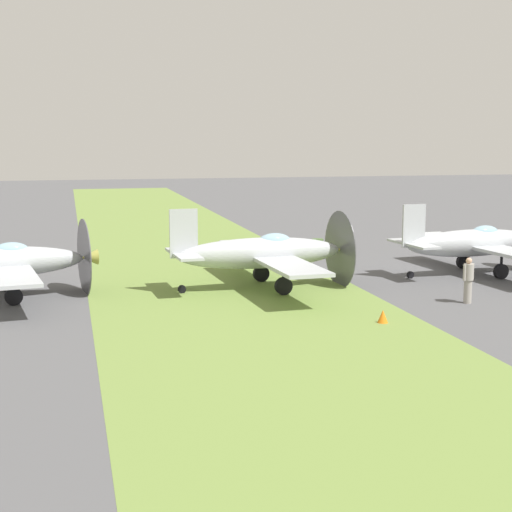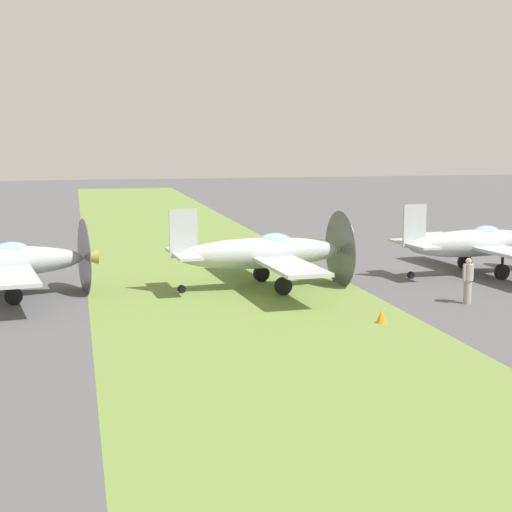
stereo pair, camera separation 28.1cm
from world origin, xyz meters
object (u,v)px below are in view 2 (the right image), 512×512
(runway_marker_cone, at_px, (381,317))
(fuel_drum, at_px, (319,248))
(airplane_lead, at_px, (477,243))
(airplane_wingman, at_px, (264,253))
(airplane_trail, at_px, (0,262))
(ground_crew_mechanic, at_px, (468,280))

(runway_marker_cone, bearing_deg, fuel_drum, 170.51)
(airplane_lead, bearing_deg, airplane_wingman, -89.69)
(airplane_trail, bearing_deg, airplane_wingman, 79.37)
(airplane_trail, bearing_deg, fuel_drum, 107.67)
(airplane_trail, distance_m, ground_crew_mechanic, 17.82)
(airplane_trail, relative_size, runway_marker_cone, 21.61)
(ground_crew_mechanic, relative_size, fuel_drum, 1.92)
(airplane_lead, bearing_deg, fuel_drum, -147.78)
(airplane_wingman, relative_size, airplane_trail, 1.04)
(ground_crew_mechanic, distance_m, runway_marker_cone, 4.89)
(airplane_wingman, relative_size, ground_crew_mechanic, 5.72)
(ground_crew_mechanic, distance_m, fuel_drum, 12.60)
(airplane_trail, xyz_separation_m, ground_crew_mechanic, (4.96, 17.11, -0.50))
(airplane_lead, xyz_separation_m, airplane_wingman, (1.03, -10.17, 0.04))
(airplane_trail, distance_m, runway_marker_cone, 14.70)
(runway_marker_cone, bearing_deg, ground_crew_mechanic, 116.85)
(airplane_trail, bearing_deg, airplane_lead, 83.29)
(airplane_lead, relative_size, airplane_wingman, 0.97)
(fuel_drum, height_order, runway_marker_cone, fuel_drum)
(airplane_trail, xyz_separation_m, runway_marker_cone, (7.15, 12.79, -1.19))
(airplane_lead, xyz_separation_m, runway_marker_cone, (7.79, -7.73, -1.21))
(airplane_wingman, relative_size, fuel_drum, 11.00)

